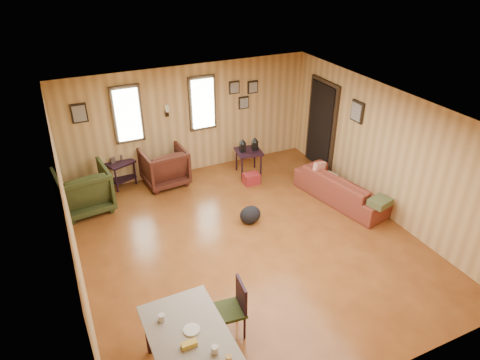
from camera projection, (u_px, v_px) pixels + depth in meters
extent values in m
cube|color=brown|center=(250.00, 243.00, 7.47)|extent=(5.50, 6.00, 0.02)
cube|color=#997C5B|center=(251.00, 112.00, 6.28)|extent=(5.50, 6.00, 0.02)
cube|color=tan|center=(189.00, 120.00, 9.25)|extent=(5.50, 0.02, 2.40)
cube|color=tan|center=(376.00, 312.00, 4.49)|extent=(5.50, 0.02, 2.40)
cube|color=tan|center=(70.00, 225.00, 5.86)|extent=(0.02, 6.00, 2.40)
cube|color=tan|center=(385.00, 152.00, 7.88)|extent=(0.02, 6.00, 2.40)
cube|color=black|center=(128.00, 115.00, 8.57)|extent=(0.60, 0.05, 1.20)
cube|color=#E0F2D1|center=(128.00, 115.00, 8.54)|extent=(0.48, 0.04, 1.06)
cube|color=black|center=(202.00, 103.00, 9.15)|extent=(0.60, 0.05, 1.20)
cube|color=#E0F2D1|center=(203.00, 104.00, 9.12)|extent=(0.48, 0.04, 1.06)
cube|color=black|center=(167.00, 114.00, 8.90)|extent=(0.07, 0.05, 0.12)
cylinder|color=silver|center=(167.00, 109.00, 8.78)|extent=(0.07, 0.07, 0.14)
cube|color=black|center=(322.00, 126.00, 9.50)|extent=(0.06, 1.00, 2.05)
cube|color=black|center=(320.00, 126.00, 9.49)|extent=(0.04, 0.82, 1.90)
cube|color=black|center=(234.00, 87.00, 9.31)|extent=(0.24, 0.04, 0.28)
cube|color=#9E998C|center=(235.00, 88.00, 9.28)|extent=(0.19, 0.02, 0.22)
cube|color=black|center=(253.00, 87.00, 9.49)|extent=(0.24, 0.04, 0.28)
cube|color=#9E998C|center=(253.00, 87.00, 9.47)|extent=(0.19, 0.02, 0.22)
cube|color=black|center=(244.00, 103.00, 9.58)|extent=(0.24, 0.04, 0.28)
cube|color=#9E998C|center=(244.00, 103.00, 9.55)|extent=(0.19, 0.02, 0.22)
cube|color=black|center=(79.00, 113.00, 8.16)|extent=(0.30, 0.04, 0.38)
cube|color=#9E998C|center=(79.00, 114.00, 8.13)|extent=(0.24, 0.02, 0.31)
cube|color=black|center=(357.00, 112.00, 8.29)|extent=(0.04, 0.34, 0.42)
cube|color=#9E998C|center=(356.00, 112.00, 8.28)|extent=(0.02, 0.27, 0.34)
imported|color=maroon|center=(344.00, 183.00, 8.49)|extent=(0.99, 2.10, 0.79)
imported|color=#431C14|center=(164.00, 165.00, 9.06)|extent=(0.94, 0.89, 0.90)
imported|color=#2B3317|center=(83.00, 188.00, 8.15)|extent=(1.03, 0.98, 0.96)
cube|color=black|center=(119.00, 162.00, 8.95)|extent=(0.70, 0.67, 0.04)
cube|color=black|center=(121.00, 177.00, 9.13)|extent=(0.63, 0.60, 0.03)
cylinder|color=black|center=(116.00, 181.00, 8.82)|extent=(0.05, 0.05, 0.54)
cylinder|color=black|center=(135.00, 173.00, 9.11)|extent=(0.05, 0.05, 0.54)
cylinder|color=black|center=(106.00, 174.00, 9.06)|extent=(0.05, 0.05, 0.54)
cylinder|color=black|center=(124.00, 167.00, 9.35)|extent=(0.05, 0.05, 0.54)
cube|color=#46362E|center=(113.00, 160.00, 8.83)|extent=(0.10, 0.06, 0.13)
cube|color=#46362E|center=(122.00, 157.00, 8.97)|extent=(0.09, 0.05, 0.12)
cube|color=black|center=(249.00, 151.00, 9.41)|extent=(0.61, 0.61, 0.04)
cylinder|color=black|center=(242.00, 168.00, 9.30)|extent=(0.04, 0.04, 0.54)
cylinder|color=black|center=(261.00, 165.00, 9.41)|extent=(0.04, 0.04, 0.54)
cylinder|color=black|center=(237.00, 160.00, 9.66)|extent=(0.04, 0.04, 0.54)
cylinder|color=black|center=(255.00, 157.00, 9.77)|extent=(0.04, 0.04, 0.54)
cube|color=black|center=(243.00, 147.00, 9.31)|extent=(0.13, 0.13, 0.19)
cone|color=black|center=(243.00, 141.00, 9.24)|extent=(0.18, 0.18, 0.11)
cube|color=black|center=(255.00, 146.00, 9.38)|extent=(0.13, 0.13, 0.19)
cone|color=black|center=(255.00, 140.00, 9.31)|extent=(0.18, 0.18, 0.11)
cube|color=maroon|center=(251.00, 179.00, 9.20)|extent=(0.34, 0.25, 0.24)
ellipsoid|color=black|center=(250.00, 215.00, 7.90)|extent=(0.48, 0.42, 0.35)
cube|color=#444C2A|center=(380.00, 202.00, 7.71)|extent=(0.45, 0.40, 0.13)
cube|color=#B3281A|center=(319.00, 169.00, 8.64)|extent=(0.36, 0.17, 0.34)
cube|color=gray|center=(328.00, 177.00, 8.53)|extent=(0.38, 0.33, 0.10)
cube|color=gray|center=(191.00, 340.00, 4.78)|extent=(0.89, 1.46, 0.05)
cylinder|color=black|center=(147.00, 333.00, 5.32)|extent=(0.06, 0.06, 0.70)
cylinder|color=black|center=(202.00, 314.00, 5.59)|extent=(0.06, 0.06, 0.70)
cylinder|color=#BBB5B1|center=(215.00, 349.00, 4.59)|extent=(0.08, 0.08, 0.09)
cylinder|color=#BBB5B1|center=(162.00, 318.00, 4.97)|extent=(0.08, 0.08, 0.09)
cylinder|color=#B38D46|center=(229.00, 360.00, 4.46)|extent=(0.07, 0.07, 0.12)
cylinder|color=#BBB5B1|center=(192.00, 330.00, 4.86)|extent=(0.20, 0.20, 0.02)
cube|color=gold|center=(189.00, 344.00, 4.66)|extent=(0.18, 0.08, 0.06)
cube|color=#2B3317|center=(230.00, 311.00, 5.56)|extent=(0.42, 0.42, 0.05)
cube|color=black|center=(241.00, 295.00, 5.49)|extent=(0.07, 0.36, 0.42)
cylinder|color=black|center=(222.00, 334.00, 5.49)|extent=(0.04, 0.04, 0.40)
cylinder|color=black|center=(245.00, 328.00, 5.58)|extent=(0.04, 0.04, 0.40)
cylinder|color=black|center=(215.00, 316.00, 5.75)|extent=(0.04, 0.04, 0.40)
cylinder|color=black|center=(237.00, 311.00, 5.83)|extent=(0.04, 0.04, 0.40)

